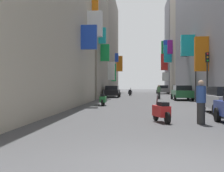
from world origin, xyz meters
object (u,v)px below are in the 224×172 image
Objects in this scene: traffic_light_near_corner at (196,68)px; parked_car_green at (182,92)px; parked_car_black at (112,91)px; pedestrian_near_left at (159,92)px; pedestrian_crossing at (201,102)px; scooter_green at (103,99)px; traffic_light_far_corner at (207,69)px; parked_car_grey at (163,89)px; scooter_black at (130,92)px; scooter_red at (161,111)px.

parked_car_green is at bearing 103.97° from traffic_light_near_corner.
pedestrian_near_left reaches higher than parked_car_black.
pedestrian_crossing is at bearing -95.93° from parked_car_green.
scooter_green is at bearing -114.30° from pedestrian_near_left.
pedestrian_crossing is at bearing -99.88° from traffic_light_near_corner.
scooter_green is 0.45× the size of traffic_light_far_corner.
parked_car_grey is 2.35× the size of scooter_black.
traffic_light_far_corner is at bearing -84.21° from parked_car_green.
parked_car_black is 6.80m from pedestrian_near_left.
parked_car_black is at bearing -116.54° from parked_car_grey.
traffic_light_far_corner is at bearing -72.38° from scooter_black.
parked_car_green is 11.29m from scooter_green.
parked_car_green is 1.02× the size of parked_car_black.
traffic_light_near_corner reaches higher than scooter_red.
scooter_green is 8.26m from traffic_light_far_corner.
parked_car_grey is 2.79× the size of pedestrian_near_left.
parked_car_grey reaches higher than scooter_black.
scooter_black is at bearing 108.17° from pedestrian_near_left.
parked_car_green is 1.08× the size of traffic_light_far_corner.
parked_car_black reaches higher than scooter_green.
pedestrian_near_left is 0.34× the size of traffic_light_near_corner.
pedestrian_crossing is 16.22m from traffic_light_near_corner.
pedestrian_crossing is at bearing -83.40° from scooter_black.
scooter_black is at bearing -121.94° from parked_car_grey.
scooter_black is (1.48, 21.13, 0.00)m from scooter_green.
pedestrian_near_left is at bearing 65.70° from scooter_green.
scooter_red is at bearing -111.58° from traffic_light_far_corner.
parked_car_black is at bearing 102.86° from pedestrian_crossing.
traffic_light_far_corner is at bearing -87.92° from parked_car_grey.
traffic_light_far_corner is (1.04, -28.67, 1.98)m from parked_car_grey.
scooter_green is 1.18× the size of pedestrian_near_left.
traffic_light_near_corner is at bearing 80.12° from pedestrian_crossing.
scooter_green and scooter_red have the same top height.
parked_car_grey is 1.07× the size of traffic_light_far_corner.
traffic_light_near_corner is at bearing 90.01° from traffic_light_far_corner.
pedestrian_crossing is 21.01m from pedestrian_near_left.
pedestrian_crossing is (5.11, -10.21, 0.41)m from scooter_green.
parked_car_grey is at bearing 58.06° from scooter_black.
scooter_red is 0.38× the size of traffic_light_near_corner.
traffic_light_near_corner is (8.48, -9.19, 2.30)m from parked_car_black.
scooter_red is 11.87m from traffic_light_far_corner.
parked_car_grey reaches higher than scooter_green.
pedestrian_crossing reaches higher than parked_car_black.
scooter_green is (-6.83, -29.70, -0.31)m from parked_car_grey.
parked_car_grey is 28.76m from traffic_light_far_corner.
traffic_light_near_corner is at bearing 35.54° from scooter_green.
parked_car_black is 2.35× the size of scooter_green.
scooter_green is at bearing -172.58° from traffic_light_far_corner.
scooter_red is at bearing -100.66° from parked_car_green.
scooter_black is at bearing 112.38° from traffic_light_near_corner.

